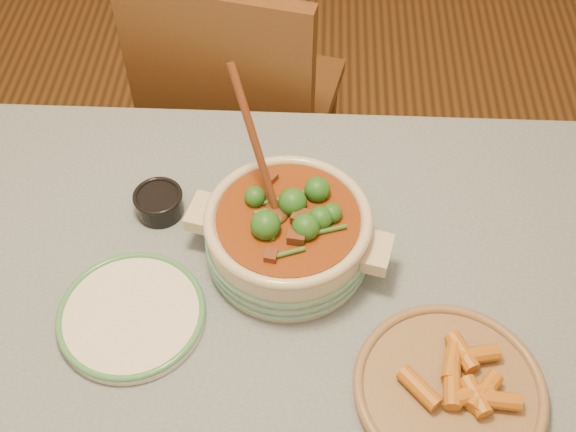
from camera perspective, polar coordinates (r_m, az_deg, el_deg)
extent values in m
cube|color=brown|center=(1.31, -6.22, -8.97)|extent=(1.60, 1.00, 0.05)
cube|color=#7D91A3|center=(1.29, -6.33, -8.35)|extent=(1.68, 1.08, 0.01)
cylinder|color=brown|center=(1.94, 18.34, -3.89)|extent=(0.07, 0.07, 0.70)
cylinder|color=beige|center=(1.31, 0.00, -1.75)|extent=(0.35, 0.35, 0.11)
torus|color=beige|center=(1.27, 0.00, -0.19)|extent=(0.30, 0.30, 0.02)
cube|color=beige|center=(1.28, 7.07, -2.91)|extent=(0.06, 0.09, 0.03)
cube|color=beige|center=(1.34, -6.77, 0.27)|extent=(0.06, 0.09, 0.03)
cylinder|color=maroon|center=(1.27, 0.00, -0.40)|extent=(0.26, 0.26, 0.02)
cylinder|color=white|center=(1.31, -12.24, -7.71)|extent=(0.28, 0.28, 0.02)
torus|color=#44965C|center=(1.30, -12.29, -7.53)|extent=(0.26, 0.26, 0.01)
cylinder|color=black|center=(1.43, -10.14, 0.98)|extent=(0.12, 0.12, 0.05)
torus|color=black|center=(1.41, -10.27, 1.58)|extent=(0.10, 0.10, 0.01)
cylinder|color=black|center=(1.42, -10.22, 1.34)|extent=(0.08, 0.08, 0.01)
cylinder|color=#937551|center=(1.23, 12.59, -13.35)|extent=(0.36, 0.36, 0.02)
torus|color=#937551|center=(1.23, 12.68, -13.13)|extent=(0.31, 0.31, 0.02)
cube|color=brown|center=(2.05, -3.11, 8.94)|extent=(0.54, 0.54, 0.04)
cube|color=brown|center=(1.74, -5.44, 10.47)|extent=(0.45, 0.14, 0.49)
cylinder|color=brown|center=(2.32, 3.21, 6.77)|extent=(0.04, 0.04, 0.49)
cylinder|color=brown|center=(2.40, -6.01, 8.41)|extent=(0.04, 0.04, 0.49)
cylinder|color=brown|center=(2.06, 0.81, -0.57)|extent=(0.04, 0.04, 0.49)
cylinder|color=brown|center=(2.15, -9.32, 1.52)|extent=(0.04, 0.04, 0.49)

